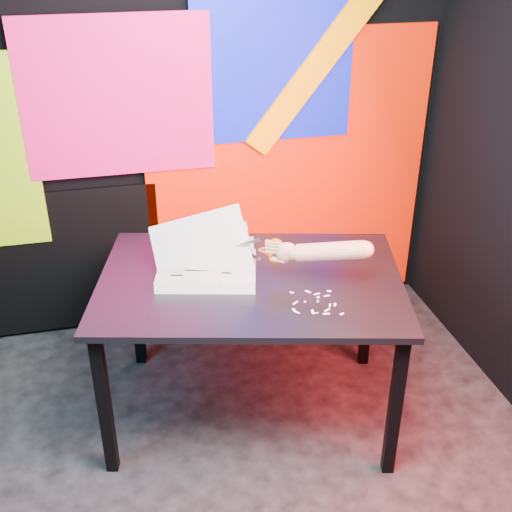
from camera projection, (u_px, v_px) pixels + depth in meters
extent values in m
cube|color=#2C2C2D|center=(228.00, 510.00, 2.64)|extent=(3.00, 3.00, 0.01)
cube|color=black|center=(167.00, 92.00, 3.28)|extent=(3.00, 0.01, 2.70)
cube|color=red|center=(288.00, 176.00, 3.62)|extent=(1.60, 0.02, 1.60)
cube|color=#0B17D8|center=(273.00, 69.00, 3.30)|extent=(0.85, 0.02, 0.75)
cube|color=#D1105A|center=(118.00, 98.00, 3.19)|extent=(0.95, 0.02, 0.80)
cube|color=#FF8800|center=(331.00, 47.00, 3.30)|extent=(0.91, 0.02, 1.11)
cube|color=black|center=(42.00, 265.00, 3.53)|extent=(1.30, 0.02, 0.85)
cube|color=black|center=(104.00, 405.00, 2.67)|extent=(0.06, 0.06, 0.72)
cube|color=black|center=(136.00, 305.00, 3.34)|extent=(0.06, 0.06, 0.72)
cube|color=black|center=(395.00, 407.00, 2.66)|extent=(0.06, 0.06, 0.72)
cube|color=black|center=(368.00, 306.00, 3.33)|extent=(0.06, 0.06, 0.72)
cube|color=black|center=(251.00, 281.00, 2.82)|extent=(1.50, 1.17, 0.03)
cube|color=silver|center=(207.00, 271.00, 2.82)|extent=(0.49, 0.40, 0.05)
cube|color=silver|center=(207.00, 265.00, 2.81)|extent=(0.48, 0.40, 0.00)
cube|color=silver|center=(207.00, 264.00, 2.81)|extent=(0.46, 0.39, 0.13)
cube|color=silver|center=(204.00, 258.00, 2.81)|extent=(0.43, 0.34, 0.22)
cube|color=silver|center=(201.00, 248.00, 2.80)|extent=(0.43, 0.27, 0.32)
cylinder|color=black|center=(158.00, 282.00, 2.69)|extent=(0.01, 0.01, 0.00)
cylinder|color=black|center=(169.00, 282.00, 2.68)|extent=(0.01, 0.01, 0.00)
cylinder|color=black|center=(179.00, 282.00, 2.68)|extent=(0.01, 0.01, 0.00)
cylinder|color=black|center=(189.00, 282.00, 2.68)|extent=(0.01, 0.01, 0.00)
cylinder|color=black|center=(199.00, 282.00, 2.68)|extent=(0.01, 0.01, 0.00)
cylinder|color=black|center=(210.00, 282.00, 2.68)|extent=(0.01, 0.01, 0.00)
cylinder|color=black|center=(220.00, 282.00, 2.68)|extent=(0.01, 0.01, 0.00)
cylinder|color=black|center=(230.00, 282.00, 2.68)|extent=(0.01, 0.01, 0.00)
cylinder|color=black|center=(241.00, 282.00, 2.68)|extent=(0.01, 0.01, 0.00)
cylinder|color=black|center=(251.00, 282.00, 2.68)|extent=(0.01, 0.01, 0.00)
cylinder|color=black|center=(167.00, 250.00, 2.94)|extent=(0.01, 0.01, 0.00)
cylinder|color=black|center=(176.00, 250.00, 2.94)|extent=(0.01, 0.01, 0.00)
cylinder|color=black|center=(186.00, 250.00, 2.94)|extent=(0.01, 0.01, 0.00)
cylinder|color=black|center=(195.00, 250.00, 2.94)|extent=(0.01, 0.01, 0.00)
cylinder|color=black|center=(205.00, 250.00, 2.94)|extent=(0.01, 0.01, 0.00)
cylinder|color=black|center=(214.00, 250.00, 2.94)|extent=(0.01, 0.01, 0.00)
cylinder|color=black|center=(223.00, 250.00, 2.94)|extent=(0.01, 0.01, 0.00)
cylinder|color=black|center=(233.00, 250.00, 2.94)|extent=(0.01, 0.01, 0.00)
cylinder|color=black|center=(242.00, 250.00, 2.94)|extent=(0.01, 0.01, 0.00)
cylinder|color=black|center=(252.00, 250.00, 2.94)|extent=(0.01, 0.01, 0.00)
cube|color=black|center=(185.00, 259.00, 2.86)|extent=(0.08, 0.03, 0.00)
cube|color=black|center=(213.00, 261.00, 2.84)|extent=(0.06, 0.02, 0.00)
cube|color=black|center=(196.00, 270.00, 2.77)|extent=(0.10, 0.03, 0.00)
cube|color=black|center=(227.00, 273.00, 2.75)|extent=(0.05, 0.02, 0.00)
cube|color=black|center=(177.00, 275.00, 2.73)|extent=(0.06, 0.02, 0.00)
cube|color=silver|center=(248.00, 243.00, 2.76)|extent=(0.10, 0.06, 0.06)
cube|color=silver|center=(248.00, 253.00, 2.78)|extent=(0.10, 0.06, 0.06)
cylinder|color=silver|center=(260.00, 250.00, 2.76)|extent=(0.02, 0.02, 0.01)
cube|color=#F14300|center=(264.00, 252.00, 2.76)|extent=(0.04, 0.03, 0.03)
cube|color=#F14300|center=(265.00, 248.00, 2.75)|extent=(0.04, 0.03, 0.03)
torus|color=#F14300|center=(276.00, 245.00, 2.73)|extent=(0.06, 0.04, 0.06)
torus|color=#F14300|center=(276.00, 258.00, 2.76)|extent=(0.06, 0.04, 0.06)
ellipsoid|color=tan|center=(287.00, 253.00, 2.73)|extent=(0.09, 0.05, 0.10)
cylinder|color=tan|center=(276.00, 252.00, 2.75)|extent=(0.07, 0.05, 0.02)
cylinder|color=tan|center=(276.00, 249.00, 2.74)|extent=(0.07, 0.05, 0.02)
cylinder|color=tan|center=(276.00, 245.00, 2.73)|extent=(0.06, 0.04, 0.02)
cylinder|color=tan|center=(276.00, 243.00, 2.73)|extent=(0.06, 0.04, 0.02)
cylinder|color=tan|center=(278.00, 260.00, 2.75)|extent=(0.06, 0.06, 0.03)
cylinder|color=tan|center=(297.00, 253.00, 2.72)|extent=(0.08, 0.08, 0.07)
cylinder|color=tan|center=(331.00, 251.00, 2.68)|extent=(0.30, 0.21, 0.13)
sphere|color=tan|center=(365.00, 250.00, 2.64)|extent=(0.07, 0.07, 0.07)
cube|color=white|center=(318.00, 301.00, 2.65)|extent=(0.01, 0.02, 0.00)
cube|color=white|center=(326.00, 314.00, 2.57)|extent=(0.03, 0.01, 0.00)
cube|color=white|center=(342.00, 314.00, 2.57)|extent=(0.02, 0.02, 0.00)
cube|color=white|center=(292.00, 292.00, 2.71)|extent=(0.02, 0.02, 0.00)
cube|color=white|center=(295.00, 303.00, 2.64)|extent=(0.03, 0.02, 0.00)
cube|color=white|center=(294.00, 310.00, 2.59)|extent=(0.01, 0.02, 0.00)
cube|color=white|center=(318.00, 297.00, 2.68)|extent=(0.02, 0.02, 0.00)
cube|color=white|center=(305.00, 302.00, 2.64)|extent=(0.01, 0.01, 0.00)
cube|color=white|center=(308.00, 292.00, 2.72)|extent=(0.02, 0.03, 0.00)
cube|color=white|center=(315.00, 313.00, 2.57)|extent=(0.03, 0.00, 0.00)
cube|color=white|center=(298.00, 313.00, 2.57)|extent=(0.02, 0.02, 0.00)
cube|color=white|center=(317.00, 294.00, 2.70)|extent=(0.03, 0.01, 0.00)
cube|color=white|center=(327.00, 310.00, 2.59)|extent=(0.03, 0.02, 0.00)
cube|color=white|center=(329.00, 291.00, 2.72)|extent=(0.02, 0.02, 0.00)
cube|color=white|center=(335.00, 305.00, 2.63)|extent=(0.02, 0.02, 0.00)
cube|color=white|center=(330.00, 305.00, 2.62)|extent=(0.02, 0.03, 0.00)
cube|color=white|center=(312.00, 311.00, 2.58)|extent=(0.01, 0.02, 0.00)
cube|color=white|center=(327.00, 296.00, 2.69)|extent=(0.03, 0.01, 0.00)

